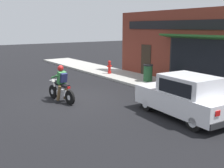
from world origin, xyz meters
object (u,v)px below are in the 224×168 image
Objects in this scene: car_hatchback at (185,97)px; traffic_cone at (207,85)px; motorcycle_with_rider at (61,86)px; trash_bin at (148,73)px; fire_hydrant at (109,67)px.

traffic_cone is at bearing 23.68° from car_hatchback.
traffic_cone is at bearing -24.59° from motorcycle_with_rider.
trash_bin is (-0.68, 3.50, 0.20)m from traffic_cone.
motorcycle_with_rider is 3.36× the size of traffic_cone.
motorcycle_with_rider is 7.02m from traffic_cone.
car_hatchback is at bearing -106.49° from fire_hydrant.
car_hatchback is 8.82m from fire_hydrant.
motorcycle_with_rider is at bearing -174.19° from trash_bin.
car_hatchback reaches higher than fire_hydrant.
trash_bin is 1.11× the size of fire_hydrant.
traffic_cone is 3.57m from trash_bin.
car_hatchback is 4.41× the size of fire_hydrant.
car_hatchback is 3.96× the size of trash_bin.
car_hatchback reaches higher than traffic_cone.
traffic_cone is (6.38, -2.92, -0.25)m from motorcycle_with_rider.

